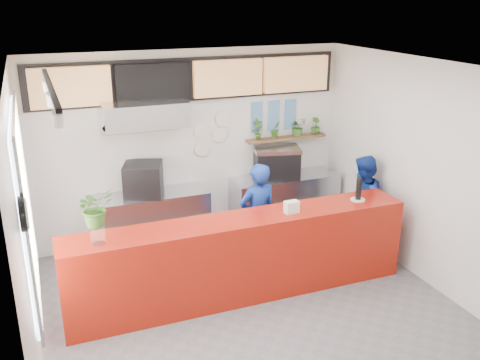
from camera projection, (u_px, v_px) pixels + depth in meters
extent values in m
plane|color=slate|center=(253.00, 310.00, 6.72)|extent=(5.00, 5.00, 0.00)
plane|color=silver|center=(255.00, 69.00, 5.73)|extent=(5.00, 5.00, 0.00)
plane|color=white|center=(192.00, 146.00, 8.42)|extent=(5.00, 0.00, 5.00)
plane|color=white|center=(25.00, 233.00, 5.35)|extent=(0.00, 5.00, 5.00)
plane|color=white|center=(427.00, 174.00, 7.09)|extent=(0.00, 5.00, 5.00)
cube|color=#A1190B|center=(241.00, 258.00, 6.89)|extent=(4.50, 0.60, 1.10)
cube|color=beige|center=(190.00, 76.00, 8.05)|extent=(5.00, 0.02, 0.80)
cube|color=#B2B5BA|center=(150.00, 222.00, 8.22)|extent=(1.80, 0.60, 0.90)
cube|color=black|center=(143.00, 179.00, 7.97)|extent=(0.69, 0.69, 0.49)
cube|color=#B2B5BA|center=(144.00, 114.00, 7.62)|extent=(1.20, 0.70, 0.35)
cube|color=#B2B5BA|center=(145.00, 127.00, 7.69)|extent=(1.20, 0.69, 0.31)
cube|color=#B2B5BA|center=(284.00, 201.00, 9.02)|extent=(1.80, 0.60, 0.90)
cube|color=black|center=(276.00, 164.00, 8.74)|extent=(0.80, 0.66, 0.45)
cube|color=#B2B5B9|center=(277.00, 149.00, 8.66)|extent=(0.84, 0.68, 0.07)
cube|color=brown|center=(286.00, 138.00, 8.89)|extent=(1.40, 0.18, 0.04)
cube|color=tan|center=(71.00, 87.00, 7.36)|extent=(1.10, 0.10, 0.55)
cube|color=black|center=(153.00, 82.00, 7.76)|extent=(1.10, 0.10, 0.55)
cube|color=tan|center=(228.00, 78.00, 8.17)|extent=(1.10, 0.10, 0.55)
cube|color=tan|center=(296.00, 74.00, 8.57)|extent=(1.10, 0.10, 0.55)
cube|color=black|center=(191.00, 79.00, 8.04)|extent=(4.80, 0.04, 0.65)
cube|color=silver|center=(25.00, 203.00, 5.56)|extent=(0.04, 2.20, 1.90)
cube|color=#B2B5BA|center=(27.00, 203.00, 5.57)|extent=(0.03, 2.30, 2.00)
cylinder|color=black|center=(23.00, 214.00, 4.40)|extent=(0.05, 0.30, 0.30)
cylinder|color=white|center=(27.00, 214.00, 4.41)|extent=(0.02, 0.26, 0.26)
cube|color=black|center=(50.00, 87.00, 5.02)|extent=(0.05, 2.40, 0.04)
cylinder|color=silver|center=(201.00, 130.00, 8.36)|extent=(0.24, 0.03, 0.24)
cylinder|color=silver|center=(220.00, 134.00, 8.50)|extent=(0.24, 0.03, 0.24)
cylinder|color=silver|center=(202.00, 148.00, 8.46)|extent=(0.24, 0.03, 0.24)
cylinder|color=silver|center=(222.00, 119.00, 8.43)|extent=(0.24, 0.03, 0.24)
cube|color=#598CBF|center=(257.00, 110.00, 8.62)|extent=(0.20, 0.02, 0.25)
cube|color=#598CBF|center=(274.00, 108.00, 8.72)|extent=(0.20, 0.02, 0.25)
cube|color=#598CBF|center=(290.00, 107.00, 8.83)|extent=(0.20, 0.02, 0.25)
cube|color=#598CBF|center=(257.00, 125.00, 8.70)|extent=(0.20, 0.02, 0.25)
cube|color=#598CBF|center=(274.00, 123.00, 8.81)|extent=(0.20, 0.02, 0.25)
cube|color=#598CBF|center=(290.00, 122.00, 8.91)|extent=(0.20, 0.02, 0.25)
imported|color=navy|center=(258.00, 217.00, 7.52)|extent=(0.62, 0.45, 1.58)
imported|color=navy|center=(362.00, 204.00, 8.10)|extent=(0.93, 0.89, 1.50)
imported|color=#376523|center=(258.00, 129.00, 8.64)|extent=(0.19, 0.14, 0.34)
imported|color=#376523|center=(276.00, 129.00, 8.76)|extent=(0.18, 0.16, 0.29)
imported|color=#376523|center=(298.00, 127.00, 8.90)|extent=(0.32, 0.29, 0.31)
imported|color=#376523|center=(316.00, 126.00, 9.03)|extent=(0.18, 0.16, 0.28)
cylinder|color=silver|center=(98.00, 235.00, 6.00)|extent=(0.19, 0.19, 0.20)
imported|color=#376523|center=(95.00, 208.00, 5.89)|extent=(0.49, 0.46, 0.44)
cube|color=white|center=(292.00, 207.00, 6.85)|extent=(0.18, 0.12, 0.16)
cylinder|color=white|center=(358.00, 200.00, 7.30)|extent=(0.22, 0.22, 0.01)
cylinder|color=black|center=(359.00, 189.00, 7.24)|extent=(0.08, 0.08, 0.31)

